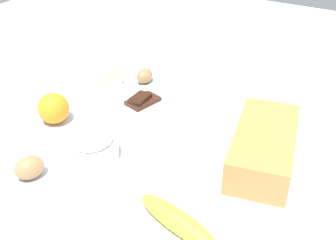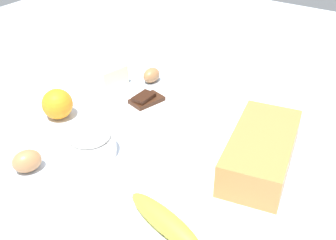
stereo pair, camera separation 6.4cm
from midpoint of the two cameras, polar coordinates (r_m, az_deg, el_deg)
ground_plane at (r=1.05m, az=-1.75°, el=-2.34°), size 2.40×2.40×0.02m
loaf_pan at (r=0.94m, az=11.15°, el=-3.56°), size 0.30×0.18×0.08m
flour_bowl at (r=0.97m, az=-12.33°, el=-3.45°), size 0.12×0.12×0.07m
banana at (r=0.79m, az=-1.08°, el=-13.75°), size 0.09×0.19×0.04m
orange_fruit at (r=1.11m, az=-17.07°, el=1.52°), size 0.08×0.08×0.08m
butter_block at (r=1.26m, az=-10.37°, el=5.70°), size 0.10×0.08×0.06m
egg_near_butter at (r=0.95m, az=-20.41°, el=-6.20°), size 0.08×0.07×0.05m
egg_beside_bowl at (r=1.27m, az=-4.69°, el=6.06°), size 0.06×0.04×0.04m
chocolate_plate at (r=1.15m, az=-5.09°, el=2.33°), size 0.13×0.13×0.03m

